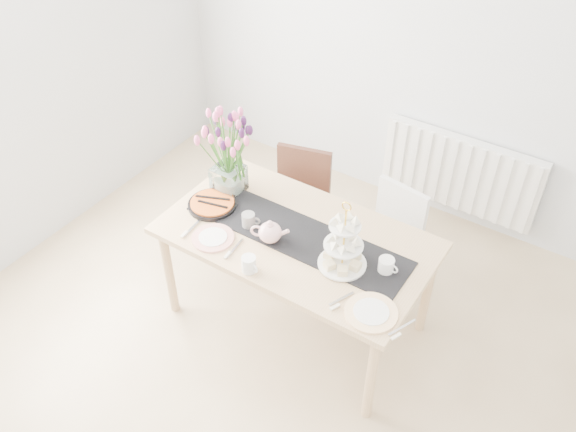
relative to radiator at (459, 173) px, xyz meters
The scene contains 15 objects.
room_shell 2.40m from the radiator, 102.86° to the right, with size 4.50×4.50×4.50m.
radiator is the anchor object (origin of this frame).
dining_table 1.62m from the radiator, 107.24° to the right, with size 1.60×0.90×0.75m.
chair_brown 1.24m from the radiator, 133.71° to the right, with size 0.48×0.48×0.80m.
chair_white 0.88m from the radiator, 99.77° to the right, with size 0.45×0.45×0.76m.
table_runner 1.63m from the radiator, 107.24° to the right, with size 1.40×0.35×0.01m, color black.
tulip_vase 1.89m from the radiator, 127.32° to the right, with size 0.65×0.65×0.56m.
cake_stand 1.66m from the radiator, 94.60° to the right, with size 0.27×0.27×0.40m.
teapot 1.80m from the radiator, 109.15° to the right, with size 0.22×0.18×0.14m, color silver, non-canonical shape.
cream_jug 1.55m from the radiator, 86.42° to the right, with size 0.09×0.09×0.09m, color white.
tart_tin 1.94m from the radiator, 123.59° to the right, with size 0.31×0.31×0.04m.
mug_grey 1.83m from the radiator, 115.07° to the right, with size 0.08×0.08×0.09m, color gray.
mug_white 2.03m from the radiator, 105.71° to the right, with size 0.08×0.08×0.10m, color white.
plate_left 2.05m from the radiator, 115.46° to the right, with size 0.25×0.25×0.01m, color white.
plate_right 1.86m from the radiator, 84.71° to the right, with size 0.28×0.28×0.01m, color white.
Camera 1 is at (1.44, -1.60, 3.18)m, focal length 38.00 mm.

